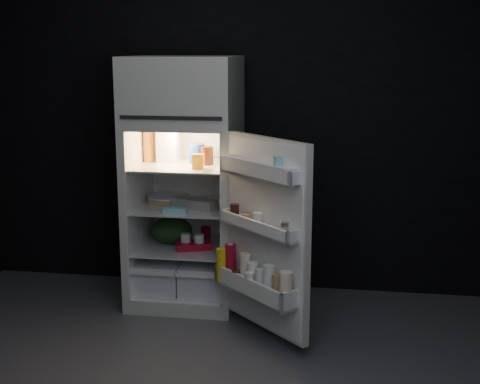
% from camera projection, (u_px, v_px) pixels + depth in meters
% --- Properties ---
extents(wall_back, '(4.00, 0.00, 2.70)m').
position_uv_depth(wall_back, '(237.00, 114.00, 5.03)').
color(wall_back, black).
rests_on(wall_back, ground).
extents(wall_front, '(4.00, 0.00, 2.70)m').
position_uv_depth(wall_front, '(28.00, 240.00, 1.75)').
color(wall_front, black).
rests_on(wall_front, ground).
extents(refrigerator, '(0.76, 0.71, 1.78)m').
position_uv_depth(refrigerator, '(185.00, 173.00, 4.79)').
color(refrigerator, silver).
rests_on(refrigerator, ground).
extents(fridge_door, '(0.65, 0.64, 1.22)m').
position_uv_depth(fridge_door, '(263.00, 239.00, 4.14)').
color(fridge_door, silver).
rests_on(fridge_door, ground).
extents(milk_jug, '(0.14, 0.14, 0.24)m').
position_uv_depth(milk_jug, '(168.00, 145.00, 4.82)').
color(milk_jug, white).
rests_on(milk_jug, refrigerator).
extents(mayo_jar, '(0.13, 0.13, 0.14)m').
position_uv_depth(mayo_jar, '(197.00, 154.00, 4.77)').
color(mayo_jar, '#1C3E9B').
rests_on(mayo_jar, refrigerator).
extents(jam_jar, '(0.11, 0.11, 0.13)m').
position_uv_depth(jam_jar, '(207.00, 156.00, 4.71)').
color(jam_jar, black).
rests_on(jam_jar, refrigerator).
extents(amber_bottle, '(0.10, 0.10, 0.22)m').
position_uv_depth(amber_bottle, '(149.00, 147.00, 4.83)').
color(amber_bottle, '#B9651D').
rests_on(amber_bottle, refrigerator).
extents(small_carton, '(0.08, 0.06, 0.10)m').
position_uv_depth(small_carton, '(198.00, 161.00, 4.56)').
color(small_carton, orange).
rests_on(small_carton, refrigerator).
extents(egg_carton, '(0.34, 0.22, 0.07)m').
position_uv_depth(egg_carton, '(195.00, 204.00, 4.71)').
color(egg_carton, gray).
rests_on(egg_carton, refrigerator).
extents(pie, '(0.34, 0.34, 0.04)m').
position_uv_depth(pie, '(169.00, 199.00, 4.91)').
color(pie, '#A48057').
rests_on(pie, refrigerator).
extents(flat_package, '(0.16, 0.08, 0.04)m').
position_uv_depth(flat_package, '(175.00, 210.00, 4.57)').
color(flat_package, '#85BECE').
rests_on(flat_package, refrigerator).
extents(wrapped_pkg, '(0.12, 0.11, 0.05)m').
position_uv_depth(wrapped_pkg, '(216.00, 200.00, 4.87)').
color(wrapped_pkg, beige).
rests_on(wrapped_pkg, refrigerator).
extents(produce_bag, '(0.36, 0.33, 0.20)m').
position_uv_depth(produce_bag, '(172.00, 230.00, 4.91)').
color(produce_bag, '#193815').
rests_on(produce_bag, refrigerator).
extents(yogurt_tray, '(0.29, 0.22, 0.05)m').
position_uv_depth(yogurt_tray, '(194.00, 246.00, 4.78)').
color(yogurt_tray, maroon).
rests_on(yogurt_tray, refrigerator).
extents(small_can_red, '(0.08, 0.08, 0.09)m').
position_uv_depth(small_can_red, '(206.00, 233.00, 5.03)').
color(small_can_red, maroon).
rests_on(small_can_red, refrigerator).
extents(small_can_silver, '(0.09, 0.09, 0.09)m').
position_uv_depth(small_can_silver, '(225.00, 238.00, 4.90)').
color(small_can_silver, silver).
rests_on(small_can_silver, refrigerator).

